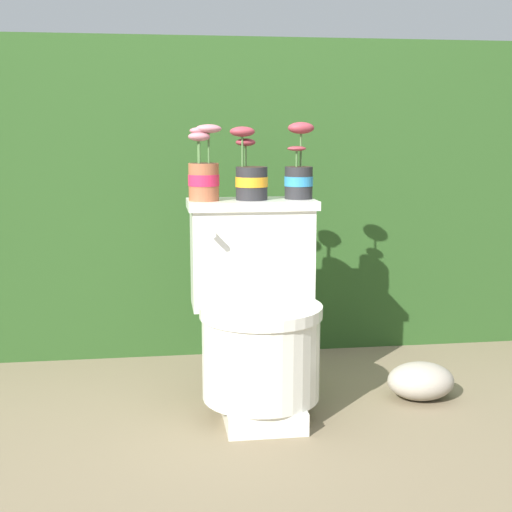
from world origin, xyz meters
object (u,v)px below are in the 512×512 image
Objects in this scene: potted_plant_midleft at (251,176)px; potted_plant_left at (204,173)px; toilet at (257,317)px; garden_stone at (421,381)px; potted_plant_middle at (299,173)px.

potted_plant_left is at bearing -175.47° from potted_plant_midleft.
garden_stone is (0.57, -0.01, -0.25)m from toilet.
garden_stone is at bearing -14.23° from potted_plant_midleft.
garden_stone is at bearing -0.63° from toilet.
potted_plant_middle is at bearing 3.79° from potted_plant_midleft.
potted_plant_middle reaches higher than potted_plant_midleft.
potted_plant_left is at bearing -175.85° from potted_plant_middle.
potted_plant_middle is 0.83m from garden_stone.
garden_stone is at bearing -10.28° from potted_plant_left.
potted_plant_left reaches higher than toilet.
potted_plant_middle reaches higher than toilet.
potted_plant_midleft is 0.94× the size of potted_plant_middle.
toilet is at bearing -137.74° from potted_plant_middle.
potted_plant_middle is at bearing 158.87° from garden_stone.
potted_plant_midleft reaches higher than garden_stone.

